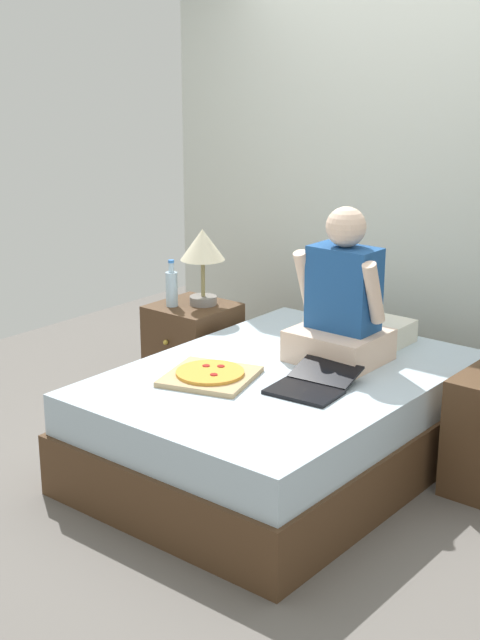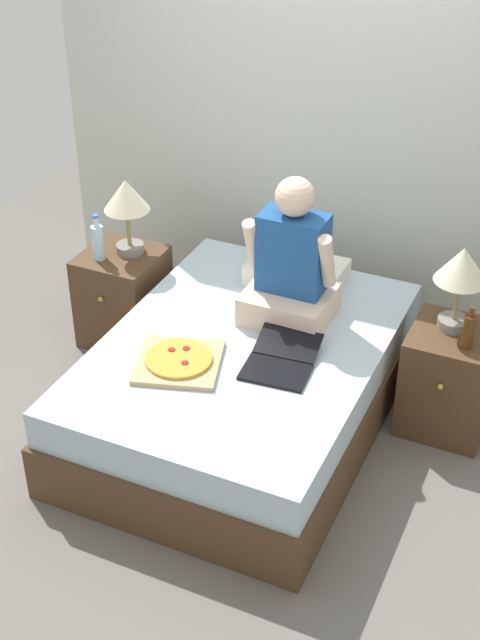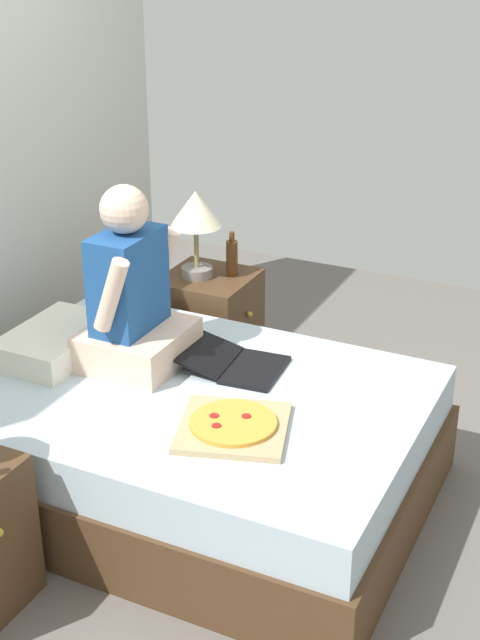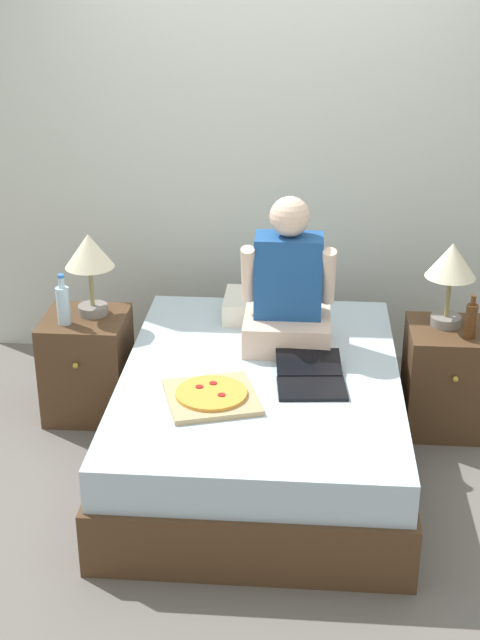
{
  "view_description": "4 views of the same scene",
  "coord_description": "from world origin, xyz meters",
  "views": [
    {
      "loc": [
        2.42,
        -3.3,
        2.01
      ],
      "look_at": [
        -0.06,
        -0.25,
        0.81
      ],
      "focal_mm": 50.0,
      "sensor_mm": 36.0,
      "label": 1
    },
    {
      "loc": [
        1.52,
        -3.36,
        3.05
      ],
      "look_at": [
        0.08,
        -0.21,
        0.79
      ],
      "focal_mm": 50.0,
      "sensor_mm": 36.0,
      "label": 2
    },
    {
      "loc": [
        -2.77,
        -1.56,
        2.27
      ],
      "look_at": [
        0.13,
        -0.16,
        0.79
      ],
      "focal_mm": 50.0,
      "sensor_mm": 36.0,
      "label": 3
    },
    {
      "loc": [
        0.2,
        -3.85,
        2.48
      ],
      "look_at": [
        -0.09,
        -0.18,
        0.85
      ],
      "focal_mm": 50.0,
      "sensor_mm": 36.0,
      "label": 4
    }
  ],
  "objects": [
    {
      "name": "ground_plane",
      "position": [
        0.0,
        0.0,
        0.0
      ],
      "size": [
        5.58,
        5.58,
        0.0
      ],
      "primitive_type": "plane",
      "color": "#66605B"
    },
    {
      "name": "bed",
      "position": [
        0.0,
        0.0,
        0.25
      ],
      "size": [
        1.38,
        1.91,
        0.5
      ],
      "color": "#4C331E",
      "rests_on": "ground"
    },
    {
      "name": "pillow",
      "position": [
        0.02,
        0.68,
        0.56
      ],
      "size": [
        0.52,
        0.34,
        0.12
      ],
      "primitive_type": "cube",
      "color": "silver",
      "rests_on": "bed"
    },
    {
      "name": "lamp_on_right_nightstand",
      "position": [
        0.94,
        0.48,
        0.9
      ],
      "size": [
        0.26,
        0.26,
        0.45
      ],
      "color": "gray",
      "rests_on": "nightstand_right"
    },
    {
      "name": "nightstand_right",
      "position": [
        0.97,
        0.43,
        0.29
      ],
      "size": [
        0.44,
        0.47,
        0.57
      ],
      "color": "#4C331E",
      "rests_on": "ground"
    },
    {
      "name": "person_seated",
      "position": [
        0.12,
        0.34,
        0.79
      ],
      "size": [
        0.47,
        0.4,
        0.78
      ],
      "color": "beige",
      "rests_on": "bed"
    },
    {
      "name": "laptop",
      "position": [
        0.24,
        -0.1,
        0.52
      ],
      "size": [
        0.35,
        0.44,
        0.07
      ],
      "color": "black",
      "rests_on": "bed"
    },
    {
      "name": "pizza_box",
      "position": [
        -0.21,
        -0.3,
        0.52
      ],
      "size": [
        0.5,
        0.5,
        0.05
      ],
      "color": "tan",
      "rests_on": "bed"
    },
    {
      "name": "beer_bottle",
      "position": [
        1.04,
        0.33,
        0.67
      ],
      "size": [
        0.06,
        0.06,
        0.23
      ],
      "color": "#512D14",
      "rests_on": "nightstand_right"
    }
  ]
}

